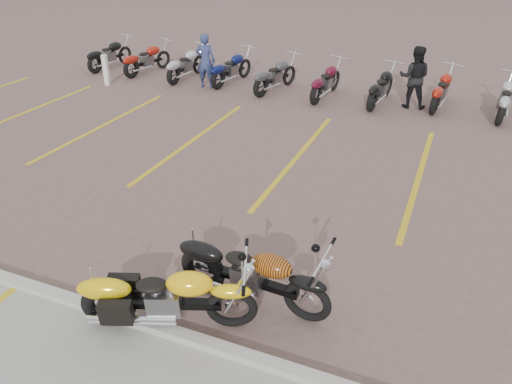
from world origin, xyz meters
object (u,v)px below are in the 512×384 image
at_px(flame_cruiser, 250,275).
at_px(person_a, 205,61).
at_px(person_b, 414,77).
at_px(bollard, 106,70).
at_px(yellow_cruiser, 165,297).

relative_size(flame_cruiser, person_a, 1.33).
relative_size(person_b, bollard, 1.76).
bearing_deg(person_b, flame_cruiser, 81.27).
bearing_deg(person_b, yellow_cruiser, 77.30).
xyz_separation_m(yellow_cruiser, person_a, (-4.67, 9.96, 0.39)).
xyz_separation_m(flame_cruiser, person_b, (0.92, 9.63, 0.41)).
bearing_deg(person_a, yellow_cruiser, 104.98).
bearing_deg(bollard, flame_cruiser, -43.04).
xyz_separation_m(yellow_cruiser, flame_cruiser, (0.82, 0.85, -0.00)).
bearing_deg(yellow_cruiser, person_b, 59.58).
distance_m(yellow_cruiser, person_a, 11.01).
height_order(person_a, bollard, person_a).
bearing_deg(person_a, bollard, 8.17).
bearing_deg(bollard, person_b, 9.31).
relative_size(flame_cruiser, bollard, 2.29).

